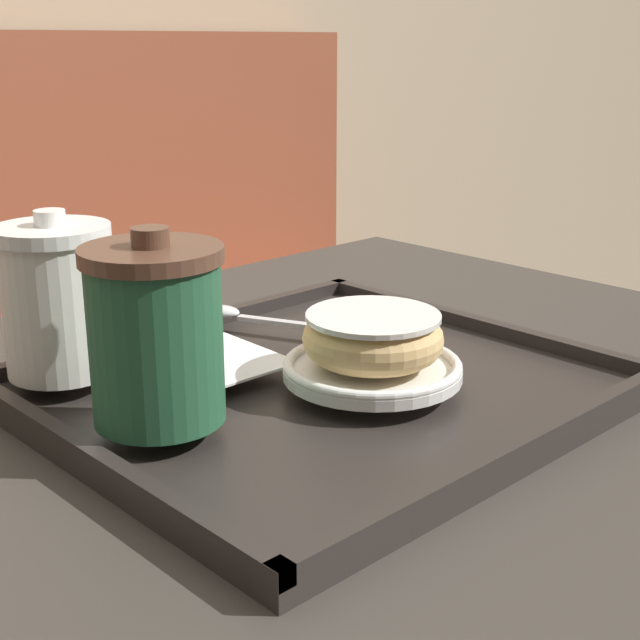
# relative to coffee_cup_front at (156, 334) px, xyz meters

# --- Properties ---
(booth_bench) EXTENTS (1.59, 0.44, 1.00)m
(booth_bench) POSITION_rel_coffee_cup_front_xyz_m (0.34, 0.87, -0.49)
(booth_bench) COLOR brown
(booth_bench) RESTS_ON ground_plane
(cafe_table) EXTENTS (0.94, 0.73, 0.72)m
(cafe_table) POSITION_rel_coffee_cup_front_xyz_m (0.14, 0.01, -0.25)
(cafe_table) COLOR #38332D
(cafe_table) RESTS_ON ground_plane
(serving_tray) EXTENTS (0.41, 0.37, 0.02)m
(serving_tray) POSITION_rel_coffee_cup_front_xyz_m (0.14, -0.01, -0.08)
(serving_tray) COLOR #282321
(serving_tray) RESTS_ON cafe_table
(napkin_paper) EXTENTS (0.12, 0.10, 0.00)m
(napkin_paper) POSITION_rel_coffee_cup_front_xyz_m (0.08, 0.06, -0.06)
(napkin_paper) COLOR white
(napkin_paper) RESTS_ON serving_tray
(coffee_cup_front) EXTENTS (0.09, 0.09, 0.13)m
(coffee_cup_front) POSITION_rel_coffee_cup_front_xyz_m (0.00, 0.00, 0.00)
(coffee_cup_front) COLOR #235638
(coffee_cup_front) RESTS_ON serving_tray
(coffee_cup_rear) EXTENTS (0.09, 0.09, 0.12)m
(coffee_cup_rear) POSITION_rel_coffee_cup_front_xyz_m (-0.00, 0.13, -0.00)
(coffee_cup_rear) COLOR white
(coffee_cup_rear) RESTS_ON serving_tray
(plate_with_chocolate_donut) EXTENTS (0.13, 0.13, 0.01)m
(plate_with_chocolate_donut) POSITION_rel_coffee_cup_front_xyz_m (0.16, -0.04, -0.05)
(plate_with_chocolate_donut) COLOR white
(plate_with_chocolate_donut) RESTS_ON serving_tray
(donut_chocolate_glazed) EXTENTS (0.10, 0.10, 0.04)m
(donut_chocolate_glazed) POSITION_rel_coffee_cup_front_xyz_m (0.16, -0.04, -0.03)
(donut_chocolate_glazed) COLOR #DBB270
(donut_chocolate_glazed) RESTS_ON plate_with_chocolate_donut
(spoon) EXTENTS (0.07, 0.13, 0.01)m
(spoon) POSITION_rel_coffee_cup_front_xyz_m (0.18, 0.14, -0.06)
(spoon) COLOR silver
(spoon) RESTS_ON serving_tray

